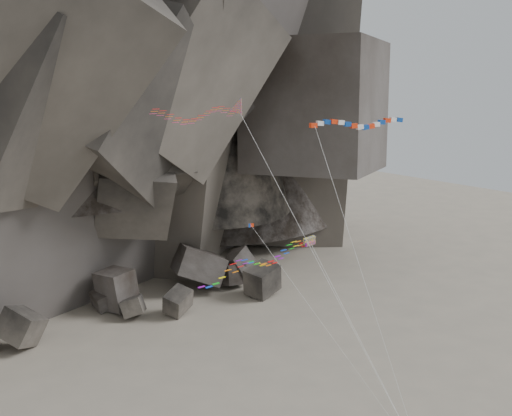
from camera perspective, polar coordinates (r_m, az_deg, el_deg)
headland at (r=116.46m, az=-20.99°, el=15.77°), size 110.00×70.00×84.00m
boulder_field at (r=90.42m, az=-11.61°, el=-8.08°), size 60.80×17.02×7.64m
delta_kite at (r=54.73m, az=-5.61°, el=8.33°), size 14.75×18.50×28.89m
banner_kite at (r=59.30m, az=9.09°, el=7.22°), size 9.44×13.46×26.92m
parafoil_kite at (r=54.79m, az=-0.17°, el=-4.83°), size 14.03×13.71×16.23m
pennant_kite at (r=55.18m, az=3.45°, el=-6.91°), size 6.94×14.42×18.10m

